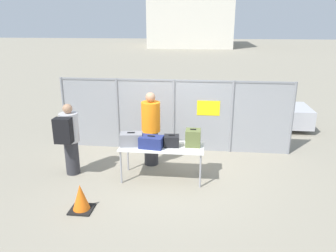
{
  "coord_description": "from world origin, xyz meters",
  "views": [
    {
      "loc": [
        0.79,
        -6.77,
        3.4
      ],
      "look_at": [
        -0.03,
        0.46,
        1.05
      ],
      "focal_mm": 35.0,
      "sensor_mm": 36.0,
      "label": 1
    }
  ],
  "objects": [
    {
      "name": "suitcase_black",
      "position": [
        0.12,
        -0.12,
        0.9
      ],
      "size": [
        0.35,
        0.3,
        0.26
      ],
      "color": "black",
      "rests_on": "inspection_table"
    },
    {
      "name": "traffic_cone",
      "position": [
        -1.43,
        -1.61,
        0.24
      ],
      "size": [
        0.42,
        0.42,
        0.53
      ],
      "color": "black",
      "rests_on": "ground_plane"
    },
    {
      "name": "ground_plane",
      "position": [
        0.0,
        0.0,
        0.0
      ],
      "size": [
        120.0,
        120.0,
        0.0
      ],
      "primitive_type": "plane",
      "color": "gray"
    },
    {
      "name": "inspection_table",
      "position": [
        -0.09,
        -0.14,
        0.72
      ],
      "size": [
        1.83,
        0.77,
        0.78
      ],
      "color": "silver",
      "rests_on": "ground_plane"
    },
    {
      "name": "fence_section",
      "position": [
        0.01,
        1.64,
        1.02
      ],
      "size": [
        6.21,
        0.07,
        1.94
      ],
      "color": "gray",
      "rests_on": "ground_plane"
    },
    {
      "name": "traveler_hooded",
      "position": [
        -2.19,
        -0.17,
        0.92
      ],
      "size": [
        0.41,
        0.64,
        1.66
      ],
      "rotation": [
        0.0,
        0.0,
        0.09
      ],
      "color": "#2D2D33",
      "rests_on": "ground_plane"
    },
    {
      "name": "distant_hangar",
      "position": [
        -1.27,
        41.37,
        3.9
      ],
      "size": [
        10.82,
        12.23,
        7.8
      ],
      "color": "beige",
      "rests_on": "ground_plane"
    },
    {
      "name": "utility_trailer",
      "position": [
        2.55,
        3.91,
        0.43
      ],
      "size": [
        4.3,
        2.13,
        0.74
      ],
      "color": "#B2B2B7",
      "rests_on": "ground_plane"
    },
    {
      "name": "suitcase_grey",
      "position": [
        -0.77,
        -0.17,
        0.92
      ],
      "size": [
        0.52,
        0.37,
        0.31
      ],
      "color": "slate",
      "rests_on": "inspection_table"
    },
    {
      "name": "suitcase_olive",
      "position": [
        0.58,
        -0.04,
        0.96
      ],
      "size": [
        0.33,
        0.31,
        0.39
      ],
      "color": "#566033",
      "rests_on": "inspection_table"
    },
    {
      "name": "security_worker_near",
      "position": [
        -0.46,
        0.61,
        0.93
      ],
      "size": [
        0.45,
        0.45,
        1.81
      ],
      "rotation": [
        0.0,
        0.0,
        3.43
      ],
      "color": "#2D2D33",
      "rests_on": "ground_plane"
    },
    {
      "name": "suitcase_navy",
      "position": [
        -0.31,
        -0.25,
        0.9
      ],
      "size": [
        0.53,
        0.37,
        0.28
      ],
      "color": "navy",
      "rests_on": "inspection_table"
    }
  ]
}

